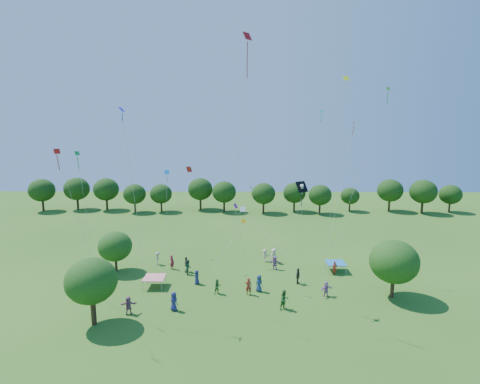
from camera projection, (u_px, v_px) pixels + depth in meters
name	position (u px, v px, depth m)	size (l,w,h in m)	color
near_tree_west	(91.00, 281.00, 31.73)	(4.36, 4.36, 5.94)	#422B19
near_tree_north	(115.00, 246.00, 43.95)	(3.91, 3.91, 4.86)	#422B19
near_tree_east	(394.00, 262.00, 36.94)	(4.76, 4.76, 5.90)	#422B19
treeline	(234.00, 192.00, 76.27)	(88.01, 8.77, 6.77)	#422B19
tent_red_stripe	(154.00, 278.00, 39.90)	(2.20, 2.20, 1.10)	red
tent_blue	(336.00, 263.00, 44.29)	(2.20, 2.20, 1.10)	#1C6BB8
crowd_person_0	(174.00, 301.00, 34.70)	(0.89, 0.48, 1.81)	navy
crowd_person_1	(172.00, 262.00, 45.01)	(0.66, 0.42, 1.76)	maroon
crowd_person_2	(284.00, 300.00, 34.92)	(0.94, 0.51, 1.90)	#2D6129
crowd_person_3	(158.00, 258.00, 46.50)	(1.06, 0.48, 1.62)	#A49783
crowd_person_4	(298.00, 276.00, 40.70)	(1.05, 0.48, 1.79)	#38332D
crowd_person_5	(326.00, 289.00, 37.70)	(1.44, 0.51, 1.54)	#A363AA
crowd_person_6	(197.00, 277.00, 40.64)	(0.78, 0.42, 1.59)	navy
crowd_person_7	(249.00, 286.00, 38.05)	(0.67, 0.43, 1.80)	maroon
crowd_person_8	(188.00, 267.00, 43.39)	(0.87, 0.47, 1.77)	#214E34
crowd_person_9	(274.00, 256.00, 47.10)	(1.22, 0.55, 1.87)	beige
crowd_person_10	(186.00, 264.00, 44.14)	(1.08, 0.49, 1.85)	#433B36
crowd_person_11	(275.00, 263.00, 44.95)	(1.54, 0.55, 1.65)	#A663AA
crowd_person_12	(259.00, 283.00, 38.78)	(0.88, 0.48, 1.79)	navy
crowd_person_13	(335.00, 268.00, 43.21)	(0.61, 0.39, 1.62)	maroon
crowd_person_14	(218.00, 287.00, 38.25)	(0.77, 0.42, 1.57)	#2D622A
crowd_person_15	(265.00, 255.00, 47.70)	(1.06, 0.47, 1.62)	#B7B092
crowd_person_16	(84.00, 282.00, 39.26)	(0.94, 0.43, 1.60)	#3A312E
crowd_person_17	(129.00, 305.00, 34.10)	(1.56, 0.56, 1.67)	#97587C
pirate_kite	(302.00, 189.00, 34.36)	(1.25, 1.37, 10.62)	black
red_high_kite	(244.00, 85.00, 32.21)	(2.08, 2.10, 23.55)	red
small_kite_0	(70.00, 191.00, 30.81)	(0.49, 6.35, 13.90)	red
small_kite_1	(186.00, 181.00, 44.47)	(2.99, 1.18, 11.01)	red
small_kite_2	(244.00, 205.00, 39.32)	(4.35, 1.47, 9.63)	#B1CB12
small_kite_3	(83.00, 190.00, 33.75)	(0.48, 2.06, 13.48)	green
small_kite_4	(167.00, 184.00, 48.89)	(1.28, 6.35, 10.02)	#167CDE
small_kite_5	(240.00, 229.00, 32.03)	(1.57, 3.18, 9.29)	#9E1A95
small_kite_6	(247.00, 214.00, 50.11)	(6.11, 5.72, 5.02)	silver
small_kite_7	(311.00, 154.00, 45.59)	(4.24, 2.26, 17.68)	#0BB290
small_kite_8	(345.00, 167.00, 40.69)	(3.81, 3.82, 16.20)	red
small_kite_9	(239.00, 228.00, 44.98)	(3.67, 4.76, 4.54)	orange
small_kite_10	(339.00, 136.00, 35.15)	(1.46, 1.24, 20.19)	#D4EF15
small_kite_11	(368.00, 148.00, 38.77)	(6.35, 1.77, 19.64)	#30911A
small_kite_12	(128.00, 157.00, 32.19)	(2.79, 3.24, 17.27)	#1A16DE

